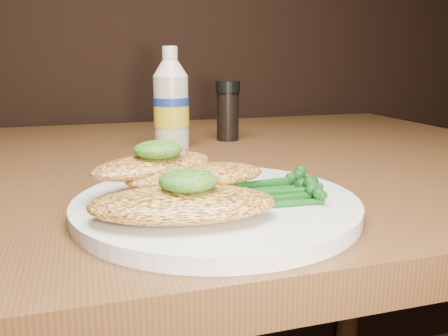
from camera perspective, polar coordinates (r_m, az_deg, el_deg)
name	(u,v)px	position (r m, az deg, el deg)	size (l,w,h in m)	color
plate	(216,205)	(0.45, -0.93, -4.52)	(0.27, 0.27, 0.01)	silver
chicken_front	(183,204)	(0.39, -4.99, -4.34)	(0.16, 0.08, 0.03)	gold
chicken_mid	(196,176)	(0.45, -3.38, -0.96)	(0.14, 0.07, 0.02)	gold
chicken_back	(153,165)	(0.47, -8.57, 0.35)	(0.13, 0.07, 0.02)	gold
pesto_front	(188,181)	(0.39, -4.35, -1.58)	(0.05, 0.05, 0.02)	black
pesto_back	(158,150)	(0.46, -8.00, 2.20)	(0.05, 0.04, 0.02)	black
broccolini_bundle	(262,188)	(0.45, 4.61, -2.37)	(0.13, 0.10, 0.02)	#114F15
mayo_bottle	(171,98)	(0.76, -6.43, 8.41)	(0.06, 0.06, 0.16)	beige
pepper_grinder	(228,111)	(0.83, 0.46, 6.93)	(0.04, 0.04, 0.10)	black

